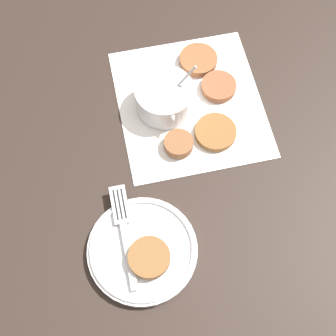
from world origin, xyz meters
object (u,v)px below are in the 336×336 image
fritter_on_plate (149,257)px  fork (123,224)px  serving_plate (142,250)px  sauce_bowl (164,98)px

fritter_on_plate → fork: size_ratio=0.38×
serving_plate → fritter_on_plate: (0.02, 0.01, 0.02)m
serving_plate → fork: 0.06m
sauce_bowl → fritter_on_plate: size_ratio=1.72×
fritter_on_plate → fork: 0.08m
serving_plate → fritter_on_plate: fritter_on_plate is taller
fritter_on_plate → fork: fritter_on_plate is taller
fritter_on_plate → sauce_bowl: bearing=159.5°
sauce_bowl → fritter_on_plate: sauce_bowl is taller
serving_plate → fork: size_ratio=1.01×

